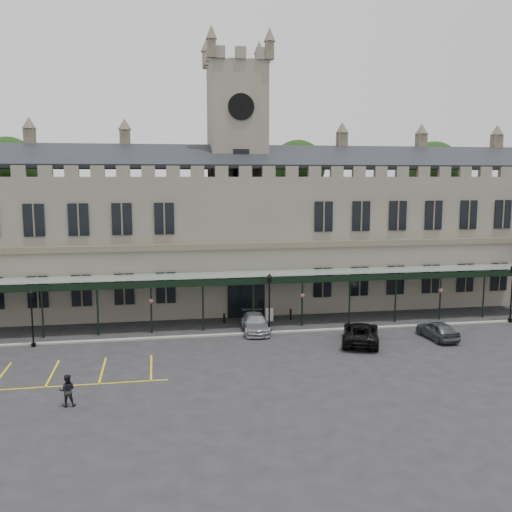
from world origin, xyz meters
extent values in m
plane|color=black|center=(0.00, 0.00, 0.00)|extent=(140.00, 140.00, 0.00)
cube|color=#656054|center=(0.00, 16.00, 6.00)|extent=(60.00, 10.00, 12.00)
cube|color=brown|center=(0.00, 10.82, 6.20)|extent=(60.00, 0.35, 0.50)
cube|color=black|center=(0.00, 13.50, 13.80)|extent=(60.00, 4.77, 2.20)
cube|color=black|center=(0.00, 18.50, 13.80)|extent=(60.00, 4.77, 2.20)
cube|color=black|center=(0.00, 10.90, 1.90)|extent=(3.20, 0.18, 3.80)
cube|color=#656054|center=(0.00, 16.00, 11.00)|extent=(5.00, 5.00, 22.00)
cylinder|color=silver|center=(0.00, 13.44, 18.00)|extent=(2.20, 0.12, 2.20)
cylinder|color=black|center=(0.00, 13.37, 18.00)|extent=(2.30, 0.04, 2.30)
cube|color=black|center=(0.00, 13.44, 13.00)|extent=(1.40, 0.12, 2.80)
cube|color=#8C9E93|center=(0.00, 9.00, 4.10)|extent=(50.00, 4.00, 0.40)
cube|color=black|center=(0.00, 7.00, 3.85)|extent=(50.00, 0.18, 0.50)
cube|color=gray|center=(0.00, 5.50, 0.06)|extent=(60.00, 0.40, 0.12)
cylinder|color=#332314|center=(-22.00, 25.00, 6.00)|extent=(0.70, 0.70, 12.00)
sphere|color=black|center=(-22.00, 25.00, 13.00)|extent=(6.00, 6.00, 6.00)
cylinder|color=#332314|center=(8.00, 25.00, 6.00)|extent=(0.70, 0.70, 12.00)
sphere|color=black|center=(8.00, 25.00, 13.00)|extent=(6.00, 6.00, 6.00)
cylinder|color=#332314|center=(24.00, 25.00, 6.00)|extent=(0.70, 0.70, 12.00)
sphere|color=black|center=(24.00, 25.00, 13.00)|extent=(6.00, 6.00, 6.00)
cylinder|color=black|center=(-16.29, 4.98, 0.14)|extent=(0.33, 0.33, 0.27)
cylinder|color=black|center=(-16.29, 4.98, 1.81)|extent=(0.11, 0.11, 3.61)
cube|color=black|center=(-16.29, 4.98, 3.75)|extent=(0.25, 0.25, 0.36)
cone|color=black|center=(-16.29, 4.98, 4.06)|extent=(0.40, 0.40, 0.27)
cylinder|color=black|center=(0.97, 5.60, 0.15)|extent=(0.36, 0.36, 0.30)
cylinder|color=black|center=(0.97, 5.60, 2.02)|extent=(0.12, 0.12, 4.04)
cube|color=black|center=(0.97, 5.60, 4.20)|extent=(0.28, 0.28, 0.40)
cone|color=black|center=(0.97, 5.60, 4.55)|extent=(0.44, 0.44, 0.30)
cylinder|color=black|center=(21.38, 5.37, 0.16)|extent=(0.38, 0.38, 0.32)
cylinder|color=black|center=(21.38, 5.37, 2.11)|extent=(0.13, 0.13, 4.23)
cube|color=orange|center=(12.99, 2.13, 0.02)|extent=(0.37, 0.37, 0.04)
cone|color=orange|center=(12.99, 2.13, 0.34)|extent=(0.43, 0.43, 0.68)
cylinder|color=silver|center=(12.99, 2.13, 0.44)|extent=(0.28, 0.28, 0.10)
cylinder|color=black|center=(1.70, 9.18, 0.23)|extent=(0.06, 0.06, 0.46)
cube|color=silver|center=(1.70, 9.18, 0.56)|extent=(0.65, 0.13, 1.11)
cylinder|color=black|center=(-2.12, 9.20, 0.41)|extent=(0.15, 0.15, 0.82)
cylinder|color=black|center=(3.56, 9.31, 0.47)|extent=(0.17, 0.17, 0.93)
imported|color=gray|center=(-0.04, 6.11, 0.69)|extent=(2.20, 4.85, 1.38)
imported|color=black|center=(7.00, 1.81, 0.75)|extent=(4.25, 5.95, 1.51)
imported|color=#393C41|center=(13.00, 1.82, 0.69)|extent=(1.94, 4.18, 1.38)
imported|color=black|center=(-12.30, -6.48, 0.87)|extent=(0.88, 0.70, 1.74)
camera|label=1|loc=(-7.48, -36.47, 12.04)|focal=40.00mm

